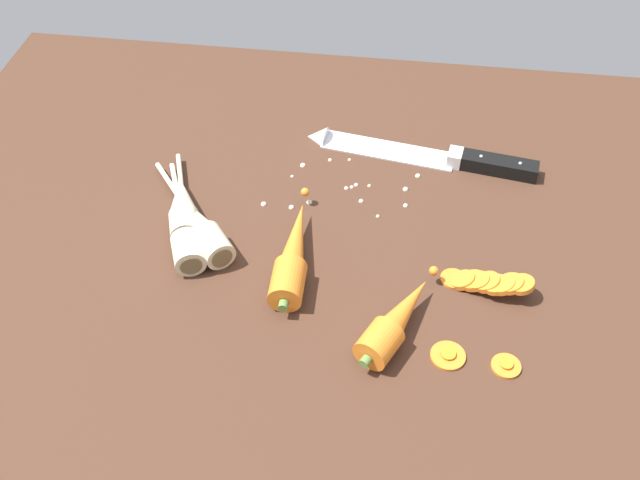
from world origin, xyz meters
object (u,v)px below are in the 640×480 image
parsnip_mid_right (199,223)px  whole_carrot_second (396,321)px  carrot_slice_stack (487,282)px  carrot_slice_stray_mid (506,365)px  parsnip_mid_left (183,206)px  whole_carrot (293,254)px  chefs_knife (416,153)px  parsnip_front (184,228)px  carrot_slice_stray_near (448,355)px

parsnip_mid_right → whole_carrot_second: bearing=-25.5°
carrot_slice_stack → carrot_slice_stray_mid: 11.67cm
parsnip_mid_right → parsnip_mid_left: bearing=135.4°
carrot_slice_stack → parsnip_mid_right: bearing=173.0°
whole_carrot → chefs_knife: bearing=59.2°
whole_carrot → carrot_slice_stray_mid: bearing=-24.6°
whole_carrot_second → parsnip_mid_right: (-26.90, 12.81, -0.12)cm
parsnip_mid_right → carrot_slice_stack: bearing=-7.0°
chefs_knife → carrot_slice_stray_mid: chefs_knife is taller
parsnip_mid_left → parsnip_mid_right: bearing=-44.6°
chefs_knife → parsnip_mid_left: (-30.75, -17.47, 1.33)cm
carrot_slice_stack → carrot_slice_stray_mid: carrot_slice_stack is taller
parsnip_front → parsnip_mid_right: bearing=34.5°
whole_carrot_second → parsnip_mid_left: whole_carrot_second is taller
whole_carrot → carrot_slice_stack: whole_carrot is taller
chefs_knife → carrot_slice_stack: bearing=-68.5°
whole_carrot_second → whole_carrot: bearing=146.9°
whole_carrot → carrot_slice_stray_mid: (26.46, -12.10, -1.74)cm
carrot_slice_stack → carrot_slice_stray_mid: size_ratio=3.31×
chefs_knife → parsnip_mid_left: size_ratio=1.96×
parsnip_front → carrot_slice_stack: 39.50cm
parsnip_mid_left → parsnip_mid_right: size_ratio=0.92×
parsnip_mid_right → carrot_slice_stack: size_ratio=1.70×
whole_carrot_second → parsnip_mid_right: size_ratio=0.83×
parsnip_mid_left → parsnip_front: bearing=-72.9°
parsnip_front → carrot_slice_stray_near: (34.89, -14.35, -1.62)cm
parsnip_mid_right → carrot_slice_stray_mid: (39.76, -16.04, -1.62)cm
chefs_knife → carrot_slice_stray_mid: size_ratio=10.21×
whole_carrot → carrot_slice_stray_mid: whole_carrot is taller
parsnip_front → parsnip_mid_left: bearing=107.1°
parsnip_mid_left → carrot_slice_stack: size_ratio=1.57×
carrot_slice_stack → carrot_slice_stray_near: (-4.46, -10.92, -0.96)cm
chefs_knife → parsnip_mid_right: 34.49cm
whole_carrot_second → parsnip_mid_left: (-29.85, 15.72, -0.12)cm
whole_carrot_second → carrot_slice_stray_mid: 13.37cm
carrot_slice_stray_near → carrot_slice_stray_mid: same height
carrot_slice_stray_near → whole_carrot: bearing=149.8°
whole_carrot_second → parsnip_front: 30.88cm
parsnip_mid_left → carrot_slice_stray_near: (36.15, -18.43, -1.62)cm
carrot_slice_stray_mid → whole_carrot_second: bearing=165.9°
whole_carrot_second → parsnip_front: size_ratio=0.77×
parsnip_mid_left → whole_carrot_second: bearing=-27.8°
whole_carrot_second → carrot_slice_stack: bearing=37.4°
parsnip_front → carrot_slice_stray_near: 37.76cm
parsnip_front → parsnip_mid_left: 4.26cm
parsnip_mid_right → carrot_slice_stray_mid: bearing=-22.0°
carrot_slice_stray_near → carrot_slice_stray_mid: 6.59cm
parsnip_front → parsnip_mid_left: size_ratio=1.16×
whole_carrot_second → carrot_slice_stray_mid: (12.86, -3.22, -1.74)cm
whole_carrot → carrot_slice_stray_near: (19.90, -11.59, -1.74)cm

